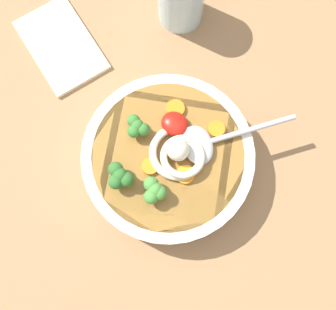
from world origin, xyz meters
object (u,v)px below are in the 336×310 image
at_px(noodle_pile, 178,152).
at_px(folded_napkin, 61,45).
at_px(soup_bowl, 168,160).
at_px(soup_spoon, 207,142).

distance_m(noodle_pile, folded_napkin, 0.29).
xyz_separation_m(noodle_pile, folded_napkin, (-0.28, 0.07, -0.07)).
xyz_separation_m(soup_bowl, folded_napkin, (-0.26, 0.08, -0.03)).
distance_m(noodle_pile, soup_spoon, 0.04).
bearing_deg(soup_bowl, folded_napkin, 163.53).
distance_m(soup_spoon, folded_napkin, 0.31).
distance_m(soup_bowl, soup_spoon, 0.07).
xyz_separation_m(noodle_pile, soup_spoon, (0.03, 0.04, -0.00)).
bearing_deg(soup_spoon, soup_bowl, 180.00).
height_order(soup_spoon, folded_napkin, soup_spoon).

